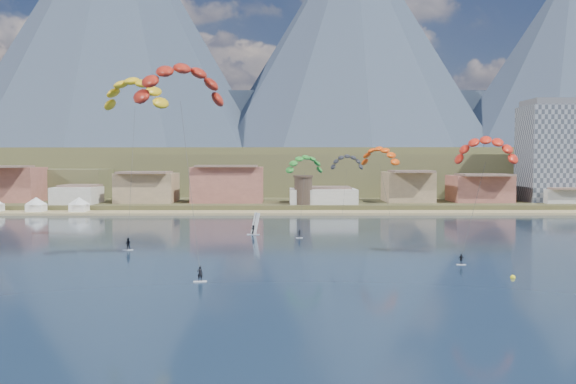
{
  "coord_description": "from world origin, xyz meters",
  "views": [
    {
      "loc": [
        -0.65,
        -66.67,
        15.17
      ],
      "look_at": [
        0.0,
        32.0,
        10.0
      ],
      "focal_mm": 38.55,
      "sensor_mm": 36.0,
      "label": 1
    }
  ],
  "objects": [
    {
      "name": "foothills",
      "position": [
        22.39,
        232.47,
        9.08
      ],
      "size": [
        940.0,
        210.0,
        18.0
      ],
      "color": "brown",
      "rests_on": "ground"
    },
    {
      "name": "buoy",
      "position": [
        28.67,
        11.49,
        0.11
      ],
      "size": [
        0.63,
        0.63,
        0.63
      ],
      "color": "#FFF11A",
      "rests_on": "ground"
    },
    {
      "name": "apartment_tower",
      "position": [
        85.0,
        128.0,
        17.82
      ],
      "size": [
        20.0,
        16.0,
        32.0
      ],
      "color": "gray",
      "rests_on": "ground"
    },
    {
      "name": "kitesurfer_orange",
      "position": [
        30.34,
        28.08,
        17.27
      ],
      "size": [
        11.37,
        10.4,
        20.01
      ],
      "color": "silver",
      "rests_on": "ground"
    },
    {
      "name": "ground",
      "position": [
        0.0,
        0.0,
        0.0
      ],
      "size": [
        2400.0,
        2400.0,
        0.0
      ],
      "primitive_type": "plane",
      "color": "black",
      "rests_on": "ground"
    },
    {
      "name": "kitesurfer_green",
      "position": [
        3.71,
        63.43,
        14.68
      ],
      "size": [
        9.18,
        14.79,
        18.23
      ],
      "color": "silver",
      "rests_on": "ground"
    },
    {
      "name": "watchtower",
      "position": [
        5.0,
        114.0,
        6.37
      ],
      "size": [
        5.82,
        5.82,
        8.6
      ],
      "color": "#47382D",
      "rests_on": "ground"
    },
    {
      "name": "windsurfer",
      "position": [
        -6.69,
        57.67,
        1.42
      ],
      "size": [
        2.6,
        2.85,
        4.49
      ],
      "color": "silver",
      "rests_on": "ground"
    },
    {
      "name": "distant_kite_orange",
      "position": [
        20.24,
        67.99,
        16.63
      ],
      "size": [
        9.47,
        8.62,
        19.63
      ],
      "color": "#262626",
      "rests_on": "ground"
    },
    {
      "name": "land",
      "position": [
        0.0,
        560.0,
        0.0
      ],
      "size": [
        2200.0,
        900.0,
        4.0
      ],
      "color": "brown",
      "rests_on": "ground"
    },
    {
      "name": "kitesurfer_yellow",
      "position": [
        -27.86,
        46.91,
        28.02
      ],
      "size": [
        14.18,
        15.8,
        31.35
      ],
      "color": "silver",
      "rests_on": "ground"
    },
    {
      "name": "kitesurfer_red",
      "position": [
        -15.36,
        21.69,
        26.72
      ],
      "size": [
        14.47,
        17.78,
        30.67
      ],
      "color": "silver",
      "rests_on": "ground"
    },
    {
      "name": "beach_tents",
      "position": [
        -76.25,
        106.0,
        3.71
      ],
      "size": [
        43.4,
        6.4,
        5.0
      ],
      "color": "white",
      "rests_on": "ground"
    },
    {
      "name": "mountain_ridge",
      "position": [
        -14.6,
        823.65,
        150.31
      ],
      "size": [
        2060.0,
        480.0,
        400.0
      ],
      "color": "#2D3A4C",
      "rests_on": "ground"
    },
    {
      "name": "town",
      "position": [
        -40.0,
        122.0,
        8.0
      ],
      "size": [
        400.0,
        24.0,
        12.0
      ],
      "color": "beige",
      "rests_on": "ground"
    },
    {
      "name": "distant_kite_dark",
      "position": [
        14.1,
        77.71,
        15.18
      ],
      "size": [
        8.03,
        5.6,
        17.94
      ],
      "color": "#262626",
      "rests_on": "ground"
    },
    {
      "name": "beach",
      "position": [
        0.0,
        106.0,
        0.25
      ],
      "size": [
        2200.0,
        12.0,
        0.9
      ],
      "color": "tan",
      "rests_on": "ground"
    }
  ]
}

